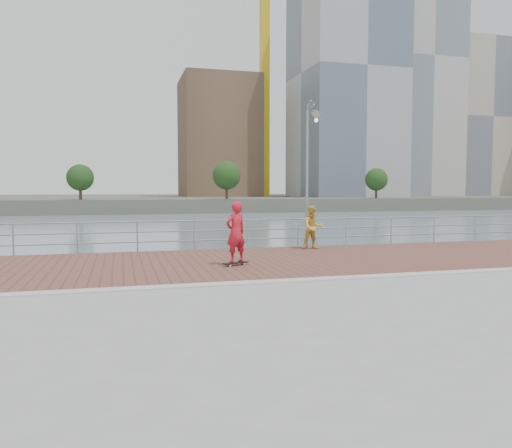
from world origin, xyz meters
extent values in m
plane|color=slate|center=(0.00, 0.00, -2.00)|extent=(400.00, 400.00, 0.00)
cube|color=gray|center=(0.00, -5.00, -1.00)|extent=(40.00, 24.00, 2.00)
cube|color=brown|center=(0.00, 3.60, 0.01)|extent=(40.00, 6.80, 0.02)
cube|color=#B7B5AD|center=(0.00, 0.00, 0.03)|extent=(40.00, 0.40, 0.06)
cube|color=#4C5142|center=(0.00, 122.50, -0.75)|extent=(320.00, 95.00, 2.50)
cylinder|color=#8C9EA8|center=(-7.18, 7.00, 0.55)|extent=(0.06, 0.06, 1.10)
cylinder|color=#8C9EA8|center=(-5.13, 7.00, 0.55)|extent=(0.06, 0.06, 1.10)
cylinder|color=#8C9EA8|center=(-3.08, 7.00, 0.55)|extent=(0.06, 0.06, 1.10)
cylinder|color=#8C9EA8|center=(-1.03, 7.00, 0.55)|extent=(0.06, 0.06, 1.10)
cylinder|color=#8C9EA8|center=(1.03, 7.00, 0.55)|extent=(0.06, 0.06, 1.10)
cylinder|color=#8C9EA8|center=(3.08, 7.00, 0.55)|extent=(0.06, 0.06, 1.10)
cylinder|color=#8C9EA8|center=(5.13, 7.00, 0.55)|extent=(0.06, 0.06, 1.10)
cylinder|color=#8C9EA8|center=(7.18, 7.00, 0.55)|extent=(0.06, 0.06, 1.10)
cylinder|color=#8C9EA8|center=(9.24, 7.00, 0.55)|extent=(0.06, 0.06, 1.10)
cylinder|color=#8C9EA8|center=(11.29, 7.00, 0.55)|extent=(0.06, 0.06, 1.10)
cylinder|color=#8C9EA8|center=(0.00, 7.00, 1.10)|extent=(39.00, 0.05, 0.05)
cylinder|color=#8C9EA8|center=(0.00, 7.00, 0.73)|extent=(39.00, 0.05, 0.05)
cylinder|color=#8C9EA8|center=(0.00, 7.00, 0.36)|extent=(39.00, 0.05, 0.05)
cylinder|color=gray|center=(3.25, 6.50, 2.65)|extent=(0.11, 0.11, 5.29)
cylinder|color=gray|center=(3.25, 6.06, 5.29)|extent=(0.06, 0.88, 0.06)
cone|color=#B2B2AD|center=(3.25, 5.62, 5.11)|extent=(0.39, 0.39, 0.31)
cube|color=black|center=(-0.38, 2.85, 0.10)|extent=(0.82, 0.50, 0.03)
cylinder|color=beige|center=(-0.60, 2.69, 0.05)|extent=(0.07, 0.06, 0.06)
cylinder|color=beige|center=(-0.12, 2.88, 0.05)|extent=(0.07, 0.06, 0.06)
cylinder|color=beige|center=(-0.65, 2.82, 0.05)|extent=(0.07, 0.06, 0.06)
cylinder|color=beige|center=(-0.17, 3.02, 0.05)|extent=(0.07, 0.06, 0.06)
imported|color=red|center=(-0.38, 2.85, 1.01)|extent=(0.77, 0.65, 1.81)
imported|color=gold|center=(3.32, 6.03, 0.84)|extent=(0.85, 0.69, 1.64)
cube|color=gold|center=(30.00, 104.00, 25.50)|extent=(2.00, 2.00, 50.00)
cube|color=brown|center=(20.00, 110.00, 14.86)|extent=(18.00, 18.00, 28.72)
cube|color=#9E9EA3|center=(48.00, 98.00, 28.88)|extent=(22.00, 22.00, 56.76)
cube|color=#B2ADA3|center=(72.00, 108.00, 35.37)|extent=(20.00, 20.00, 69.74)
cube|color=#ADA38E|center=(95.00, 115.00, 22.15)|extent=(24.00, 22.00, 43.31)
cylinder|color=#473323|center=(-10.00, 77.00, 2.23)|extent=(0.50, 0.50, 3.47)
sphere|color=#193814|center=(-10.00, 77.00, 4.22)|extent=(4.46, 4.46, 4.46)
cylinder|color=#473323|center=(15.00, 77.00, 2.49)|extent=(0.50, 0.50, 3.98)
sphere|color=#193814|center=(15.00, 77.00, 4.76)|extent=(5.12, 5.12, 5.12)
cylinder|color=#473323|center=(45.00, 77.00, 2.22)|extent=(0.50, 0.50, 3.43)
sphere|color=#193814|center=(45.00, 77.00, 4.18)|extent=(4.41, 4.41, 4.41)
camera|label=1|loc=(-3.67, -11.41, 2.27)|focal=35.00mm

